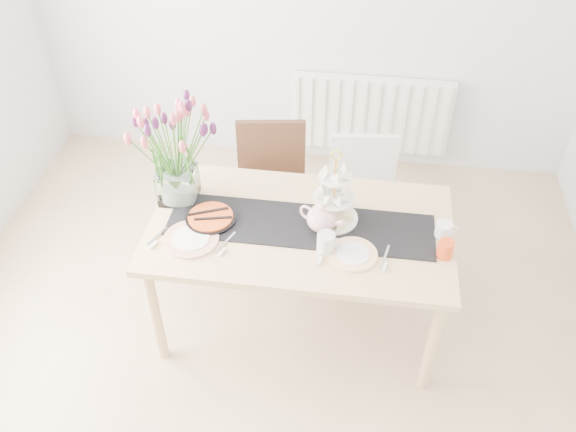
# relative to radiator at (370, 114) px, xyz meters

# --- Properties ---
(room_shell) EXTENTS (4.50, 4.50, 4.50)m
(room_shell) POSITION_rel_radiator_xyz_m (-0.50, -2.19, 0.85)
(room_shell) COLOR tan
(room_shell) RESTS_ON ground
(radiator) EXTENTS (1.20, 0.08, 0.60)m
(radiator) POSITION_rel_radiator_xyz_m (0.00, 0.00, 0.00)
(radiator) COLOR white
(radiator) RESTS_ON room_shell
(dining_table) EXTENTS (1.60, 0.90, 0.75)m
(dining_table) POSITION_rel_radiator_xyz_m (-0.33, -1.64, 0.22)
(dining_table) COLOR tan
(dining_table) RESTS_ON ground
(chair_brown) EXTENTS (0.49, 0.49, 0.88)m
(chair_brown) POSITION_rel_radiator_xyz_m (-0.59, -0.98, 0.06)
(chair_brown) COLOR #331F12
(chair_brown) RESTS_ON ground
(chair_white) EXTENTS (0.46, 0.46, 0.85)m
(chair_white) POSITION_rel_radiator_xyz_m (-0.01, -1.00, 0.04)
(chair_white) COLOR silver
(chair_white) RESTS_ON ground
(table_runner) EXTENTS (1.40, 0.35, 0.01)m
(table_runner) POSITION_rel_radiator_xyz_m (-0.33, -1.64, 0.30)
(table_runner) COLOR black
(table_runner) RESTS_ON dining_table
(tulip_vase) EXTENTS (0.70, 0.70, 0.61)m
(tulip_vase) POSITION_rel_radiator_xyz_m (-1.02, -1.51, 0.69)
(tulip_vase) COLOR silver
(tulip_vase) RESTS_ON dining_table
(cake_stand) EXTENTS (0.27, 0.27, 0.39)m
(cake_stand) POSITION_rel_radiator_xyz_m (-0.16, -1.57, 0.41)
(cake_stand) COLOR gold
(cake_stand) RESTS_ON dining_table
(teapot) EXTENTS (0.31, 0.29, 0.16)m
(teapot) POSITION_rel_radiator_xyz_m (-0.21, -1.66, 0.38)
(teapot) COLOR silver
(teapot) RESTS_ON dining_table
(cream_jug) EXTENTS (0.09, 0.09, 0.08)m
(cream_jug) POSITION_rel_radiator_xyz_m (0.41, -1.62, 0.34)
(cream_jug) COLOR white
(cream_jug) RESTS_ON dining_table
(tart_tin) EXTENTS (0.27, 0.27, 0.03)m
(tart_tin) POSITION_rel_radiator_xyz_m (-0.80, -1.67, 0.32)
(tart_tin) COLOR black
(tart_tin) RESTS_ON dining_table
(mug_white) EXTENTS (0.10, 0.10, 0.11)m
(mug_white) POSITION_rel_radiator_xyz_m (-0.18, -1.81, 0.35)
(mug_white) COLOR silver
(mug_white) RESTS_ON dining_table
(mug_orange) EXTENTS (0.11, 0.11, 0.09)m
(mug_orange) POSITION_rel_radiator_xyz_m (0.41, -1.77, 0.35)
(mug_orange) COLOR #E14119
(mug_orange) RESTS_ON dining_table
(plate_left) EXTENTS (0.38, 0.38, 0.01)m
(plate_left) POSITION_rel_radiator_xyz_m (-0.87, -1.83, 0.31)
(plate_left) COLOR silver
(plate_left) RESTS_ON dining_table
(plate_right) EXTENTS (0.29, 0.29, 0.01)m
(plate_right) POSITION_rel_radiator_xyz_m (-0.04, -1.83, 0.31)
(plate_right) COLOR white
(plate_right) RESTS_ON dining_table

